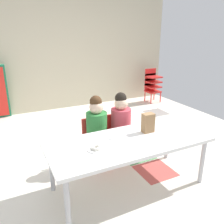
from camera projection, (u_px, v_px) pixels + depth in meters
name	position (u px, v px, depth m)	size (l,w,h in m)	color
ground_plane	(107.00, 163.00, 3.09)	(5.45, 5.23, 0.02)	silver
back_wall	(54.00, 51.00, 4.89)	(5.45, 0.10, 2.53)	beige
craft_table	(129.00, 144.00, 2.46)	(1.72, 0.73, 0.57)	white
seated_child_near_camera	(96.00, 124.00, 2.89)	(0.32, 0.31, 0.92)	red
seated_child_middle_seat	(121.00, 120.00, 3.04)	(0.32, 0.31, 0.92)	red
kid_chair_red_stack	(152.00, 83.00, 5.66)	(0.32, 0.30, 0.80)	red
paper_bag_brown	(148.00, 123.00, 2.61)	(0.13, 0.09, 0.22)	#9E754C
paper_plate_near_edge	(96.00, 149.00, 2.25)	(0.18, 0.18, 0.01)	white
paper_plate_center_table	(115.00, 137.00, 2.52)	(0.18, 0.18, 0.01)	white
donut_powdered_on_plate	(96.00, 147.00, 2.24)	(0.10, 0.10, 0.03)	white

